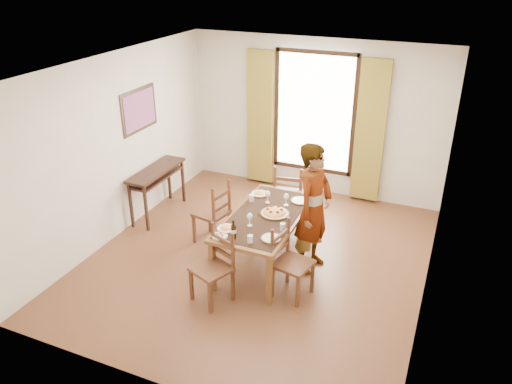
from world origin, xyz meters
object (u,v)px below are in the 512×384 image
at_px(dining_table, 266,219).
at_px(pasta_platter, 275,211).
at_px(man, 313,209).
at_px(console_table, 157,176).

xyz_separation_m(dining_table, pasta_platter, (0.10, 0.06, 0.12)).
bearing_deg(man, console_table, 92.75).
xyz_separation_m(console_table, pasta_platter, (2.26, -0.60, 0.12)).
distance_m(dining_table, man, 0.66).
xyz_separation_m(man, pasta_platter, (-0.51, -0.10, -0.09)).
xyz_separation_m(console_table, man, (2.77, -0.50, 0.21)).
bearing_deg(dining_table, console_table, 163.04).
height_order(dining_table, pasta_platter, pasta_platter).
distance_m(dining_table, pasta_platter, 0.17).
distance_m(man, pasta_platter, 0.52).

